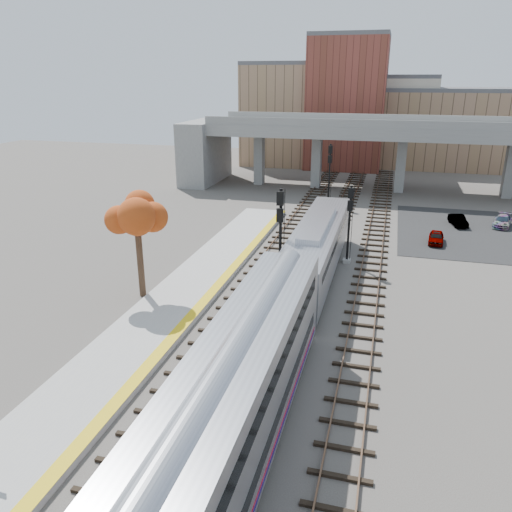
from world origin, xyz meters
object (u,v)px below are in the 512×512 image
at_px(tree, 137,219).
at_px(car_c, 502,221).
at_px(coach, 216,444).
at_px(signal_mast_near, 280,241).
at_px(signal_mast_mid, 349,227).
at_px(locomotive, 317,247).
at_px(car_a, 436,237).
at_px(signal_mast_far, 329,175).
at_px(car_b, 458,220).

height_order(tree, car_c, tree).
distance_m(coach, signal_mast_near, 19.33).
relative_size(signal_mast_mid, car_c, 1.69).
distance_m(locomotive, car_a, 14.21).
height_order(locomotive, signal_mast_far, signal_mast_far).
relative_size(signal_mast_far, car_c, 1.86).
distance_m(locomotive, signal_mast_far, 23.22).
distance_m(signal_mast_far, car_b, 15.48).
height_order(coach, car_c, coach).
relative_size(signal_mast_far, car_b, 2.12).
xyz_separation_m(signal_mast_near, car_c, (18.27, 21.43, -3.11)).
height_order(signal_mast_far, car_a, signal_mast_far).
height_order(signal_mast_far, tree, tree).
relative_size(signal_mast_near, car_c, 1.94).
height_order(signal_mast_far, car_b, signal_mast_far).
height_order(signal_mast_near, car_c, signal_mast_near).
xyz_separation_m(car_a, car_b, (2.53, 6.55, 0.00)).
bearing_deg(car_b, car_a, -123.26).
bearing_deg(signal_mast_far, signal_mast_mid, -78.23).
bearing_deg(car_b, coach, -118.78).
xyz_separation_m(locomotive, car_c, (16.17, 18.02, -1.69)).
bearing_deg(signal_mast_far, signal_mast_near, -90.00).
bearing_deg(locomotive, signal_mast_near, -121.63).
bearing_deg(signal_mast_mid, coach, -94.39).
relative_size(coach, signal_mast_near, 3.41).
relative_size(locomotive, signal_mast_mid, 2.99).
distance_m(tree, car_b, 33.50).
bearing_deg(car_a, car_c, 52.76).
distance_m(signal_mast_mid, car_c, 20.49).
bearing_deg(coach, car_c, 68.30).
relative_size(locomotive, signal_mast_far, 2.71).
bearing_deg(car_a, signal_mast_mid, -130.58).
distance_m(locomotive, signal_mast_mid, 4.03).
height_order(locomotive, car_b, locomotive).
xyz_separation_m(car_b, car_c, (4.29, 0.90, 0.00)).
xyz_separation_m(signal_mast_far, tree, (-8.93, -29.90, 2.07)).
xyz_separation_m(locomotive, car_b, (11.88, 17.11, -1.69)).
xyz_separation_m(car_a, car_c, (6.82, 7.45, 0.00)).
bearing_deg(signal_mast_near, locomotive, 58.37).
xyz_separation_m(signal_mast_mid, car_a, (7.35, 7.15, -2.45)).
xyz_separation_m(coach, signal_mast_near, (-2.10, 19.20, 0.90)).
distance_m(signal_mast_near, signal_mast_far, 26.50).
xyz_separation_m(signal_mast_mid, signal_mast_far, (-4.10, 19.67, 0.44)).
bearing_deg(car_c, car_a, -116.60).
height_order(coach, signal_mast_far, signal_mast_far).
relative_size(locomotive, car_c, 5.05).
xyz_separation_m(tree, car_b, (22.91, 23.93, -4.96)).
bearing_deg(locomotive, tree, -148.31).
xyz_separation_m(tree, car_c, (27.20, 24.83, -4.96)).
relative_size(coach, car_c, 6.62).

